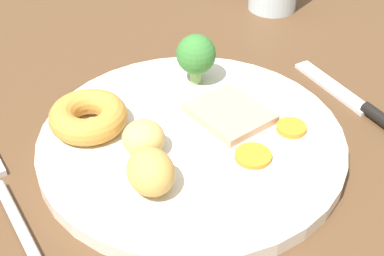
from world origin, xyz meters
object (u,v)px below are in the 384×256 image
Objects in this scene: carrot_coin_back at (291,128)px; fork at (4,195)px; yorkshire_pudding at (88,116)px; carrot_coin_front at (253,156)px; knife at (371,113)px; dinner_plate at (192,143)px; roast_potato_left at (151,172)px; broccoli_floret at (196,55)px; roast_potato_right at (142,136)px; meat_slice_main at (230,113)px.

fork is (-25.18, 4.68, -1.26)cm from carrot_coin_back.
yorkshire_pudding is 15.33cm from carrot_coin_front.
carrot_coin_back is (16.29, -8.83, -0.97)cm from yorkshire_pudding.
carrot_coin_back reaches higher than knife.
dinner_plate is 10.13× the size of carrot_coin_back.
roast_potato_left is at bearing -176.01° from carrot_coin_back.
broccoli_floret is (12.22, 2.29, 1.91)cm from yorkshire_pudding.
roast_potato_left is 12.51cm from fork.
dinner_plate reaches higher than knife.
fork is at bearing 175.19° from dinner_plate.
roast_potato_left is 1.45× the size of carrot_coin_front.
dinner_plate is 7.51× the size of roast_potato_right.
yorkshire_pudding reaches higher than knife.
broccoli_floret reaches higher than dinner_plate.
roast_potato_right reaches higher than knife.
yorkshire_pudding is 12.58cm from broccoli_floret.
knife is at bearing -40.60° from broccoli_floret.
meat_slice_main is at bearing 68.04° from knife.
meat_slice_main is 9.26cm from roast_potato_right.
carrot_coin_front reaches higher than dinner_plate.
roast_potato_left is 4.79cm from roast_potato_right.
yorkshire_pudding is at bearing 159.89° from meat_slice_main.
dinner_plate is 1.50× the size of knife.
meat_slice_main is at bearing 12.97° from dinner_plate.
roast_potato_left is 1.69× the size of carrot_coin_back.
carrot_coin_front is (9.23, -0.65, -1.53)cm from roast_potato_left.
roast_potato_right is at bearing -100.00° from fork.
carrot_coin_front is 0.17× the size of knife.
meat_slice_main is at bearing -89.31° from broccoli_floret.
carrot_coin_front is 0.21× the size of fork.
carrot_coin_front is 21.05cm from fork.
yorkshire_pudding is (-7.77, 5.55, 1.93)cm from dinner_plate.
carrot_coin_back is (3.98, -4.32, -0.15)cm from meat_slice_main.
fork is at bearing 179.04° from meat_slice_main.
knife is (22.54, -4.03, -2.46)cm from roast_potato_right.
roast_potato_left is at bearing -130.40° from broccoli_floret.
roast_potato_right reaches higher than carrot_coin_back.
roast_potato_right reaches higher than meat_slice_main.
roast_potato_right is (3.14, -5.21, 0.28)cm from yorkshire_pudding.
carrot_coin_back is (8.52, -3.28, 0.95)cm from dinner_plate.
meat_slice_main is at bearing 4.39° from roast_potato_right.
carrot_coin_front is at bearing -112.51° from fork.
carrot_coin_front is at bearing -43.26° from yorkshire_pudding.
yorkshire_pudding is at bearing 121.06° from roast_potato_right.
knife is at bearing 1.43° from roast_potato_left.
broccoli_floret is 0.28× the size of knife.
dinner_plate is 9.80cm from broccoli_floret.
fork is 34.94cm from knife.
knife is (25.68, -9.24, -2.17)cm from yorkshire_pudding.
dinner_plate is at bearing -119.63° from broccoli_floret.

